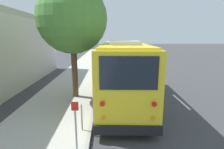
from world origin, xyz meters
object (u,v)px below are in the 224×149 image
object	(u,v)px
parked_sedan_blue	(110,57)
sign_post_far	(82,117)
street_tree	(72,14)
shuttle_bus	(123,69)
parked_sedan_silver	(110,53)
parked_sedan_gray	(109,62)
parked_sedan_maroon	(108,50)
sign_post_near	(76,126)

from	to	relation	value
parked_sedan_blue	sign_post_far	bearing A→B (deg)	172.33
street_tree	shuttle_bus	bearing A→B (deg)	-100.16
sign_post_far	parked_sedan_silver	bearing A→B (deg)	-3.08
parked_sedan_blue	sign_post_far	xyz separation A→B (m)	(-21.39, 1.46, 0.07)
parked_sedan_gray	sign_post_far	xyz separation A→B (m)	(-15.47, 1.24, 0.06)
parked_sedan_silver	street_tree	size ratio (longest dim) A/B	0.64
parked_sedan_maroon	sign_post_near	distance (m)	36.84
parked_sedan_silver	parked_sedan_maroon	xyz separation A→B (m)	(6.89, 0.21, 0.02)
parked_sedan_maroon	street_tree	size ratio (longest dim) A/B	0.66
parked_sedan_maroon	sign_post_far	size ratio (longest dim) A/B	4.41
parked_sedan_blue	parked_sedan_maroon	size ratio (longest dim) A/B	0.92
street_tree	sign_post_near	distance (m)	6.77
shuttle_bus	parked_sedan_gray	world-z (taller)	shuttle_bus
shuttle_bus	parked_sedan_maroon	world-z (taller)	shuttle_bus
parked_sedan_silver	parked_sedan_maroon	world-z (taller)	parked_sedan_maroon
parked_sedan_gray	street_tree	size ratio (longest dim) A/B	0.59
parked_sedan_silver	shuttle_bus	bearing A→B (deg)	179.72
parked_sedan_maroon	sign_post_near	world-z (taller)	sign_post_near
parked_sedan_maroon	sign_post_far	bearing A→B (deg)	-178.52
parked_sedan_blue	sign_post_near	size ratio (longest dim) A/B	2.60
parked_sedan_blue	parked_sedan_gray	bearing A→B (deg)	174.14
parked_sedan_silver	parked_sedan_maroon	distance (m)	6.89
shuttle_bus	sign_post_far	size ratio (longest dim) A/B	8.20
shuttle_bus	sign_post_near	xyz separation A→B (m)	(-4.88, 1.91, -0.90)
shuttle_bus	sign_post_far	world-z (taller)	shuttle_bus
shuttle_bus	parked_sedan_silver	size ratio (longest dim) A/B	1.91
parked_sedan_gray	parked_sedan_maroon	size ratio (longest dim) A/B	0.90
shuttle_bus	street_tree	world-z (taller)	street_tree
shuttle_bus	parked_sedan_maroon	size ratio (longest dim) A/B	1.86
parked_sedan_maroon	sign_post_far	xyz separation A→B (m)	(-35.55, 1.34, 0.07)
parked_sedan_gray	parked_sedan_blue	bearing A→B (deg)	-4.23
sign_post_near	parked_sedan_maroon	bearing A→B (deg)	-2.08
parked_sedan_gray	sign_post_far	distance (m)	15.52
parked_sedan_blue	street_tree	xyz separation A→B (m)	(-17.26, 2.40, 4.38)
shuttle_bus	parked_sedan_blue	xyz separation A→B (m)	(17.77, 0.46, -1.29)
parked_sedan_silver	sign_post_far	world-z (taller)	parked_sedan_silver
parked_sedan_blue	parked_sedan_maroon	bearing A→B (deg)	-3.29
street_tree	sign_post_far	bearing A→B (deg)	-167.04
parked_sedan_gray	parked_sedan_silver	size ratio (longest dim) A/B	0.92
parked_sedan_blue	sign_post_near	world-z (taller)	sign_post_near
shuttle_bus	parked_sedan_maroon	bearing A→B (deg)	3.80
parked_sedan_maroon	parked_sedan_blue	bearing A→B (deg)	-175.88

